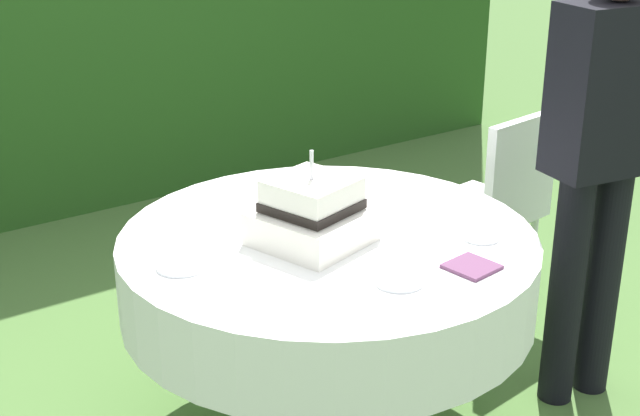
{
  "coord_description": "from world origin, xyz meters",
  "views": [
    {
      "loc": [
        -1.46,
        -2.04,
        1.83
      ],
      "look_at": [
        -0.04,
        -0.01,
        0.83
      ],
      "focal_mm": 50.19,
      "sensor_mm": 36.0,
      "label": 1
    }
  ],
  "objects": [
    {
      "name": "cake_table",
      "position": [
        0.0,
        0.0,
        0.61
      ],
      "size": [
        1.29,
        1.29,
        0.73
      ],
      "color": "#4C4C51",
      "rests_on": "ground_plane"
    },
    {
      "name": "wedding_cake",
      "position": [
        -0.07,
        -0.01,
        0.83
      ],
      "size": [
        0.37,
        0.37,
        0.29
      ],
      "color": "white",
      "rests_on": "cake_table"
    },
    {
      "name": "serving_plate_near",
      "position": [
        0.37,
        -0.29,
        0.74
      ],
      "size": [
        0.11,
        0.11,
        0.01
      ],
      "primitive_type": "cylinder",
      "color": "white",
      "rests_on": "cake_table"
    },
    {
      "name": "serving_plate_far",
      "position": [
        -0.47,
        0.05,
        0.74
      ],
      "size": [
        0.14,
        0.14,
        0.01
      ],
      "primitive_type": "cylinder",
      "color": "white",
      "rests_on": "cake_table"
    },
    {
      "name": "serving_plate_left",
      "position": [
        -0.03,
        -0.38,
        0.74
      ],
      "size": [
        0.13,
        0.13,
        0.01
      ],
      "primitive_type": "cylinder",
      "color": "white",
      "rests_on": "cake_table"
    },
    {
      "name": "napkin_stack",
      "position": [
        0.2,
        -0.42,
        0.74
      ],
      "size": [
        0.14,
        0.14,
        0.01
      ],
      "primitive_type": "cube",
      "rotation": [
        0.0,
        0.0,
        0.13
      ],
      "color": "#603856",
      "rests_on": "cake_table"
    },
    {
      "name": "garden_chair",
      "position": [
        1.03,
        0.28,
        0.54
      ],
      "size": [
        0.45,
        0.45,
        0.89
      ],
      "color": "white",
      "rests_on": "ground_plane"
    },
    {
      "name": "standing_person",
      "position": [
        0.88,
        -0.3,
        0.93
      ],
      "size": [
        0.39,
        0.26,
        1.6
      ],
      "color": "black",
      "rests_on": "ground_plane"
    }
  ]
}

